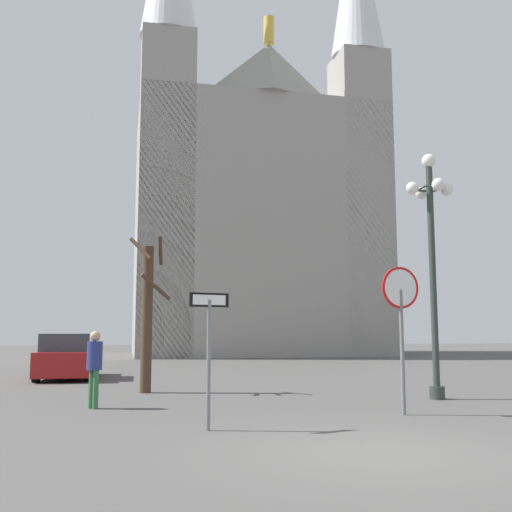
{
  "coord_description": "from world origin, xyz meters",
  "views": [
    {
      "loc": [
        -3.0,
        -7.83,
        1.63
      ],
      "look_at": [
        1.17,
        16.01,
        4.63
      ],
      "focal_mm": 41.89,
      "sensor_mm": 36.0,
      "label": 1
    }
  ],
  "objects_px": {
    "one_way_arrow_sign": "(209,341)",
    "street_lamp": "(432,246)",
    "cathedral": "(258,203)",
    "bare_tree": "(147,314)",
    "parked_car_near_red": "(68,357)",
    "pedestrian_walking": "(94,362)",
    "stop_sign": "(401,309)"
  },
  "relations": [
    {
      "from": "stop_sign",
      "to": "bare_tree",
      "type": "height_order",
      "value": "bare_tree"
    },
    {
      "from": "street_lamp",
      "to": "bare_tree",
      "type": "distance_m",
      "value": 7.49
    },
    {
      "from": "cathedral",
      "to": "street_lamp",
      "type": "relative_size",
      "value": 5.51
    },
    {
      "from": "cathedral",
      "to": "pedestrian_walking",
      "type": "xyz_separation_m",
      "value": [
        -8.09,
        -25.95,
        -9.18
      ]
    },
    {
      "from": "stop_sign",
      "to": "street_lamp",
      "type": "xyz_separation_m",
      "value": [
        1.87,
        2.34,
        1.63
      ]
    },
    {
      "from": "cathedral",
      "to": "one_way_arrow_sign",
      "type": "xyz_separation_m",
      "value": [
        -5.99,
        -29.09,
        -8.7
      ]
    },
    {
      "from": "cathedral",
      "to": "bare_tree",
      "type": "distance_m",
      "value": 25.32
    },
    {
      "from": "one_way_arrow_sign",
      "to": "street_lamp",
      "type": "xyz_separation_m",
      "value": [
        5.76,
        3.5,
        2.22
      ]
    },
    {
      "from": "street_lamp",
      "to": "parked_car_near_red",
      "type": "xyz_separation_m",
      "value": [
        -9.46,
        7.77,
        -2.96
      ]
    },
    {
      "from": "one_way_arrow_sign",
      "to": "parked_car_near_red",
      "type": "height_order",
      "value": "one_way_arrow_sign"
    },
    {
      "from": "parked_car_near_red",
      "to": "cathedral",
      "type": "bearing_deg",
      "value": 61.48
    },
    {
      "from": "one_way_arrow_sign",
      "to": "bare_tree",
      "type": "relative_size",
      "value": 0.54
    },
    {
      "from": "cathedral",
      "to": "one_way_arrow_sign",
      "type": "distance_m",
      "value": 30.95
    },
    {
      "from": "parked_car_near_red",
      "to": "pedestrian_walking",
      "type": "distance_m",
      "value": 8.29
    },
    {
      "from": "bare_tree",
      "to": "parked_car_near_red",
      "type": "bearing_deg",
      "value": 117.34
    },
    {
      "from": "pedestrian_walking",
      "to": "stop_sign",
      "type": "bearing_deg",
      "value": -18.31
    },
    {
      "from": "bare_tree",
      "to": "pedestrian_walking",
      "type": "xyz_separation_m",
      "value": [
        -1.05,
        -3.01,
        -1.08
      ]
    },
    {
      "from": "street_lamp",
      "to": "parked_car_near_red",
      "type": "relative_size",
      "value": 1.45
    },
    {
      "from": "bare_tree",
      "to": "stop_sign",
      "type": "bearing_deg",
      "value": -45.3
    },
    {
      "from": "street_lamp",
      "to": "pedestrian_walking",
      "type": "relative_size",
      "value": 3.72
    },
    {
      "from": "cathedral",
      "to": "bare_tree",
      "type": "bearing_deg",
      "value": -107.06
    },
    {
      "from": "one_way_arrow_sign",
      "to": "parked_car_near_red",
      "type": "distance_m",
      "value": 11.88
    },
    {
      "from": "cathedral",
      "to": "pedestrian_walking",
      "type": "bearing_deg",
      "value": -107.32
    },
    {
      "from": "cathedral",
      "to": "parked_car_near_red",
      "type": "distance_m",
      "value": 22.37
    },
    {
      "from": "street_lamp",
      "to": "pedestrian_walking",
      "type": "xyz_separation_m",
      "value": [
        -7.87,
        -0.35,
        -2.7
      ]
    },
    {
      "from": "stop_sign",
      "to": "cathedral",
      "type": "bearing_deg",
      "value": 85.72
    },
    {
      "from": "bare_tree",
      "to": "pedestrian_walking",
      "type": "distance_m",
      "value": 3.37
    },
    {
      "from": "stop_sign",
      "to": "pedestrian_walking",
      "type": "distance_m",
      "value": 6.41
    },
    {
      "from": "street_lamp",
      "to": "pedestrian_walking",
      "type": "bearing_deg",
      "value": -177.42
    },
    {
      "from": "cathedral",
      "to": "pedestrian_walking",
      "type": "height_order",
      "value": "cathedral"
    },
    {
      "from": "parked_car_near_red",
      "to": "pedestrian_walking",
      "type": "xyz_separation_m",
      "value": [
        1.59,
        -8.13,
        0.26
      ]
    },
    {
      "from": "street_lamp",
      "to": "bare_tree",
      "type": "relative_size",
      "value": 1.44
    }
  ]
}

